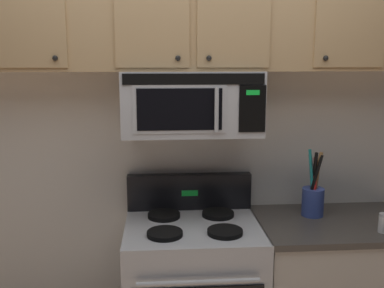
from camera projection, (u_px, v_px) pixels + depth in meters
The scene contains 5 objects.
back_wall at pixel (188, 135), 2.79m from camera, with size 5.20×0.10×2.70m, color silver.
over_range_microwave at pixel (191, 103), 2.50m from camera, with size 0.76×0.43×0.35m.
upper_cabinets at pixel (191, 20), 2.45m from camera, with size 2.50×0.36×0.55m.
utensil_crock_blue at pixel (313, 196), 2.64m from camera, with size 0.13×0.13×0.40m.
salt_shaker at pixel (383, 223), 2.39m from camera, with size 0.05×0.05×0.11m.
Camera 1 is at (-0.19, -1.95, 1.82)m, focal length 41.91 mm.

